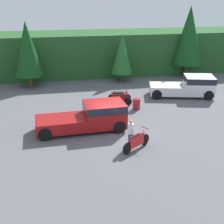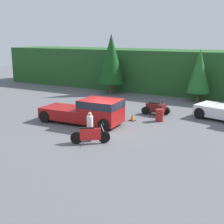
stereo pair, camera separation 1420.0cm
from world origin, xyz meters
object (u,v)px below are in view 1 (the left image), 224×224
pickup_truck_second (189,86)px  dirt_bike (136,142)px  pickup_truck_red (91,116)px  traffic_cone (116,111)px  quad_atv (120,97)px  rider_person (131,132)px  steel_barrel (136,104)px

pickup_truck_second → dirt_bike: 11.36m
pickup_truck_red → traffic_cone: 3.29m
quad_atv → traffic_cone: size_ratio=3.81×
rider_person → steel_barrel: size_ratio=1.98×
rider_person → steel_barrel: (2.01, 6.11, -0.51)m
pickup_truck_red → steel_barrel: 5.12m
pickup_truck_red → pickup_truck_second: bearing=27.8°
pickup_truck_red → dirt_bike: bearing=-58.4°
rider_person → pickup_truck_red: bearing=104.3°
pickup_truck_red → traffic_cone: bearing=43.3°
rider_person → traffic_cone: rider_person is taller
quad_atv → rider_person: bearing=-88.4°
pickup_truck_red → dirt_bike: (2.26, -3.34, -0.48)m
rider_person → traffic_cone: (0.23, 5.27, -0.69)m
traffic_cone → steel_barrel: steel_barrel is taller
dirt_bike → steel_barrel: bearing=40.0°
dirt_bike → rider_person: size_ratio=1.11×
pickup_truck_red → rider_person: pickup_truck_red is taller
dirt_bike → quad_atv: 8.25m
rider_person → traffic_cone: size_ratio=3.17×
pickup_truck_red → rider_person: bearing=-58.6°
rider_person → quad_atv: bearing=62.7°
pickup_truck_second → quad_atv: size_ratio=2.80×
pickup_truck_red → steel_barrel: pickup_truck_red is taller
pickup_truck_second → quad_atv: (-6.34, -0.62, -0.49)m
quad_atv → traffic_cone: bearing=-98.4°
dirt_bike → steel_barrel: dirt_bike is taller
pickup_truck_red → quad_atv: pickup_truck_red is taller
pickup_truck_second → quad_atv: bearing=-160.5°
rider_person → pickup_truck_second: bearing=29.2°
pickup_truck_red → quad_atv: size_ratio=2.86×
pickup_truck_second → traffic_cone: pickup_truck_second is taller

